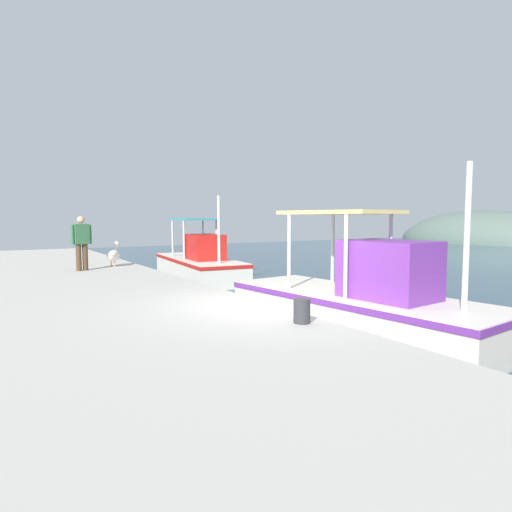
% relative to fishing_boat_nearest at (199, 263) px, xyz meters
% --- Properties ---
extents(distant_hill_nearest, '(16.74, 8.94, 6.18)m').
position_rel_fishing_boat_nearest_xyz_m(distant_hill_nearest, '(-9.17, 33.53, -0.62)').
color(distant_hill_nearest, '#596B60').
rests_on(distant_hill_nearest, ground).
extents(distant_hill_second, '(22.33, 10.16, 5.80)m').
position_rel_fishing_boat_nearest_xyz_m(distant_hill_second, '(-9.41, 36.85, -0.62)').
color(distant_hill_second, '#596B60').
rests_on(distant_hill_second, ground).
extents(fishing_boat_nearest, '(6.29, 2.56, 3.16)m').
position_rel_fishing_boat_nearest_xyz_m(fishing_boat_nearest, '(0.00, 0.00, 0.00)').
color(fishing_boat_nearest, silver).
rests_on(fishing_boat_nearest, ground).
extents(fishing_boat_second, '(6.24, 2.65, 3.33)m').
position_rel_fishing_boat_nearest_xyz_m(fishing_boat_second, '(9.45, -0.65, 0.04)').
color(fishing_boat_second, silver).
rests_on(fishing_boat_second, ground).
extents(pelican, '(0.88, 0.75, 0.82)m').
position_rel_fishing_boat_nearest_xyz_m(pelican, '(1.13, -3.58, 0.58)').
color(pelican, tan).
rests_on(pelican, quay_pier).
extents(fisherman_standing, '(0.32, 0.62, 1.66)m').
position_rel_fishing_boat_nearest_xyz_m(fisherman_standing, '(1.74, -4.67, 1.10)').
color(fisherman_standing, '#4C3823').
rests_on(fisherman_standing, quay_pier).
extents(mooring_bollard_nearest, '(0.26, 0.26, 0.37)m').
position_rel_fishing_boat_nearest_xyz_m(mooring_bollard_nearest, '(10.66, -3.13, 0.37)').
color(mooring_bollard_nearest, '#333338').
rests_on(mooring_bollard_nearest, quay_pier).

